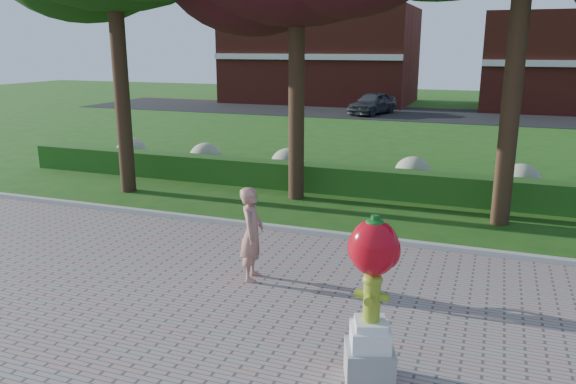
# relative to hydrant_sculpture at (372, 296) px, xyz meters

# --- Properties ---
(ground) EXTENTS (100.00, 100.00, 0.00)m
(ground) POSITION_rel_hydrant_sculpture_xyz_m (-1.96, 2.30, -1.22)
(ground) COLOR #1E4F13
(ground) RESTS_ON ground
(curb) EXTENTS (40.00, 0.18, 0.15)m
(curb) POSITION_rel_hydrant_sculpture_xyz_m (-1.96, 5.30, -1.15)
(curb) COLOR #ADADA5
(curb) RESTS_ON ground
(lawn_hedge) EXTENTS (24.00, 0.70, 0.80)m
(lawn_hedge) POSITION_rel_hydrant_sculpture_xyz_m (-1.96, 9.30, -0.82)
(lawn_hedge) COLOR #1C4413
(lawn_hedge) RESTS_ON ground
(hydrangea_row) EXTENTS (20.10, 1.10, 0.99)m
(hydrangea_row) POSITION_rel_hydrant_sculpture_xyz_m (-1.39, 10.30, -0.67)
(hydrangea_row) COLOR #A9AF85
(hydrangea_row) RESTS_ON ground
(street) EXTENTS (50.00, 8.00, 0.02)m
(street) POSITION_rel_hydrant_sculpture_xyz_m (-1.96, 30.30, -1.21)
(street) COLOR black
(street) RESTS_ON ground
(building_left) EXTENTS (14.00, 8.00, 7.00)m
(building_left) POSITION_rel_hydrant_sculpture_xyz_m (-11.96, 36.30, 2.28)
(building_left) COLOR maroon
(building_left) RESTS_ON ground
(hydrant_sculpture) EXTENTS (0.77, 0.77, 2.24)m
(hydrant_sculpture) POSITION_rel_hydrant_sculpture_xyz_m (0.00, 0.00, 0.00)
(hydrant_sculpture) COLOR gray
(hydrant_sculpture) RESTS_ON walkway
(woman) EXTENTS (0.54, 0.71, 1.75)m
(woman) POSITION_rel_hydrant_sculpture_xyz_m (-2.74, 2.49, -0.31)
(woman) COLOR #A97160
(woman) RESTS_ON walkway
(parked_car) EXTENTS (2.78, 4.41, 1.40)m
(parked_car) POSITION_rel_hydrant_sculpture_xyz_m (-6.25, 29.16, -0.50)
(parked_car) COLOR #383A3F
(parked_car) RESTS_ON street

